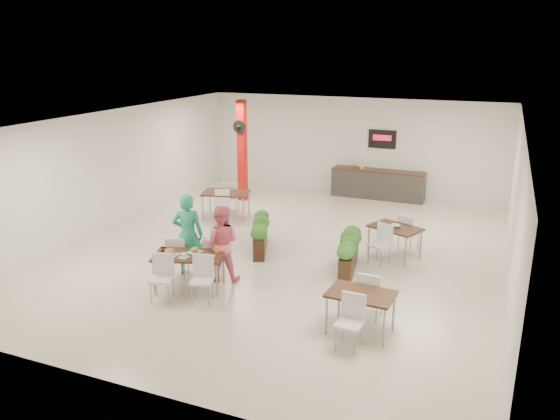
% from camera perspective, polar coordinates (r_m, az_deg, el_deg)
% --- Properties ---
extents(ground, '(12.00, 12.00, 0.00)m').
position_cam_1_polar(ground, '(13.34, 0.57, -4.33)').
color(ground, beige).
rests_on(ground, ground).
extents(room_shell, '(10.10, 12.10, 3.22)m').
position_cam_1_polar(room_shell, '(12.76, 0.60, 4.10)').
color(room_shell, white).
rests_on(room_shell, ground).
extents(red_column, '(0.40, 0.41, 3.20)m').
position_cam_1_polar(red_column, '(17.42, -4.00, 6.30)').
color(red_column, '#B1130B').
rests_on(red_column, ground).
extents(service_counter, '(3.00, 0.64, 2.20)m').
position_cam_1_polar(service_counter, '(18.11, 10.19, 2.75)').
color(service_counter, '#2B2826').
rests_on(service_counter, ground).
extents(main_table, '(1.64, 1.91, 0.92)m').
position_cam_1_polar(main_table, '(11.30, -9.57, -5.15)').
color(main_table, black).
rests_on(main_table, ground).
extents(diner_man, '(0.77, 0.61, 1.83)m').
position_cam_1_polar(diner_man, '(11.92, -9.60, -2.54)').
color(diner_man, '#249D75').
rests_on(diner_man, ground).
extents(diner_woman, '(0.95, 0.84, 1.65)m').
position_cam_1_polar(diner_woman, '(11.56, -6.19, -3.46)').
color(diner_woman, '#F96E83').
rests_on(diner_woman, ground).
extents(planter_left, '(0.86, 1.61, 0.88)m').
position_cam_1_polar(planter_left, '(13.28, -2.06, -2.22)').
color(planter_left, black).
rests_on(planter_left, ground).
extents(planter_right, '(0.61, 1.73, 0.90)m').
position_cam_1_polar(planter_right, '(12.14, 7.22, -4.24)').
color(planter_right, black).
rests_on(planter_right, ground).
extents(side_table_a, '(1.48, 1.67, 0.92)m').
position_cam_1_polar(side_table_a, '(15.89, -5.67, 1.50)').
color(side_table_a, black).
rests_on(side_table_a, ground).
extents(side_table_b, '(1.35, 1.65, 0.92)m').
position_cam_1_polar(side_table_b, '(13.07, 11.93, -2.26)').
color(side_table_b, black).
rests_on(side_table_b, ground).
extents(side_table_c, '(1.17, 1.64, 0.92)m').
position_cam_1_polar(side_table_c, '(9.61, 8.45, -9.27)').
color(side_table_c, black).
rests_on(side_table_c, ground).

